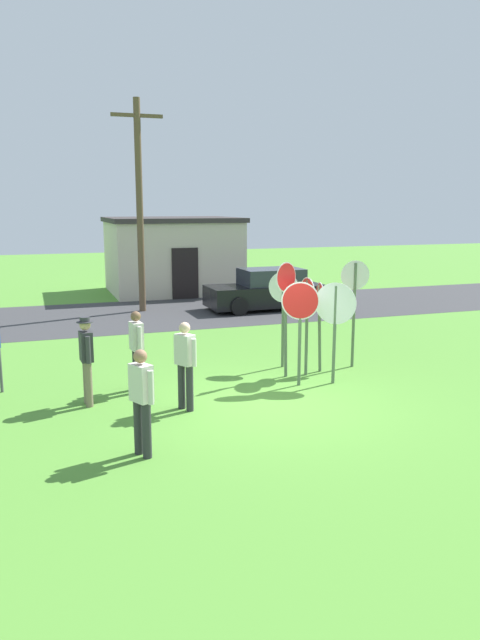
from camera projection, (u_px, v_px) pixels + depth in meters
ground_plane at (277, 405)px, 11.74m from camera, size 80.00×80.00×0.00m
street_asphalt at (163, 313)px, 21.63m from camera, size 60.00×6.40×0.01m
building_background at (172, 255)px, 26.83m from camera, size 5.61×4.77×3.29m
utility_pole at (140, 202)px, 21.42m from camera, size 1.80×0.24×7.47m
parked_car_on_street at (266, 291)px, 22.41m from camera, size 4.32×2.06×1.51m
stop_sign_nearest at (286, 301)px, 13.38m from camera, size 0.60×0.34×2.59m
stop_sign_tallest at (320, 313)px, 13.84m from camera, size 0.15×0.61×2.09m
stop_sign_leaning_left at (307, 309)px, 13.52m from camera, size 0.07×0.72×2.24m
stop_sign_rear_left at (300, 315)px, 12.76m from camera, size 0.74×0.38×2.24m
stop_sign_low_front at (335, 314)px, 12.92m from camera, size 0.70×0.61×2.20m
stop_sign_rear_right at (283, 303)px, 14.22m from camera, size 0.56×0.48×2.29m
stop_sign_far_back at (354, 296)px, 14.21m from camera, size 0.68×0.15×2.55m
person_on_left at (137, 347)px, 12.45m from camera, size 0.26×0.57×1.69m
person_holding_notes at (142, 397)px, 9.18m from camera, size 0.35×0.52×1.69m
person_near_signs at (185, 361)px, 11.29m from camera, size 0.37×0.51×1.69m
person_with_sunhat at (86, 356)px, 11.55m from camera, size 0.32×0.57×1.74m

